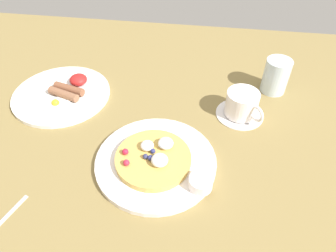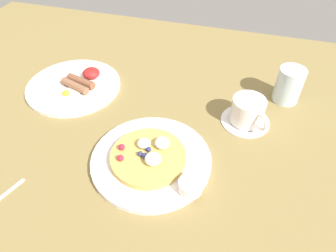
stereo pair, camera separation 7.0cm
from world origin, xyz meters
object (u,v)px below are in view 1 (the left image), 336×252
coffee_cup (242,103)px  water_glass (276,76)px  pancake_plate (156,161)px  coffee_saucer (240,114)px  syrup_ramekin (201,183)px  breakfast_plate (62,94)px

coffee_cup → water_glass: (9.33, 12.16, 0.89)cm
coffee_cup → water_glass: size_ratio=1.02×
coffee_cup → water_glass: 15.35cm
pancake_plate → coffee_saucer: size_ratio=2.18×
pancake_plate → coffee_cup: bearing=45.3°
pancake_plate → water_glass: water_glass is taller
coffee_cup → syrup_ramekin: bearing=-109.4°
syrup_ramekin → coffee_saucer: syrup_ramekin is taller
syrup_ramekin → coffee_saucer: (8.60, 24.84, -2.31)cm
breakfast_plate → syrup_ramekin: bearing=-32.6°
water_glass → pancake_plate: bearing=-132.1°
breakfast_plate → coffee_cup: bearing=-1.1°
pancake_plate → coffee_cup: 26.96cm
pancake_plate → coffee_cup: coffee_cup is taller
breakfast_plate → coffee_saucer: breakfast_plate is taller
syrup_ramekin → coffee_saucer: bearing=70.9°
breakfast_plate → coffee_saucer: 48.77cm
syrup_ramekin → breakfast_plate: syrup_ramekin is taller
water_glass → breakfast_plate: bearing=-169.1°
syrup_ramekin → breakfast_plate: size_ratio=0.18×
breakfast_plate → coffee_cup: coffee_cup is taller
coffee_cup → breakfast_plate: bearing=178.9°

